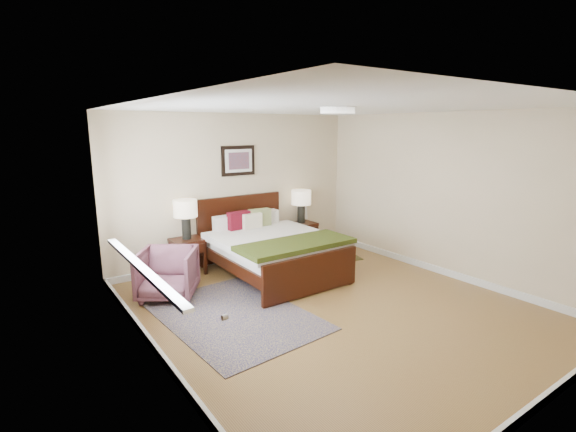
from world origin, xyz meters
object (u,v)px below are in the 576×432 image
(lamp_left, at_px, (185,212))
(lamp_right, at_px, (301,200))
(nightstand_right, at_px, (302,233))
(armchair, at_px, (168,274))
(bed, at_px, (271,243))
(nightstand_left, at_px, (188,247))
(rug_persian, at_px, (234,315))

(lamp_left, height_order, lamp_right, lamp_left)
(nightstand_right, bearing_deg, armchair, -165.47)
(bed, height_order, nightstand_right, bed)
(armchair, bearing_deg, lamp_left, 86.44)
(armchair, bearing_deg, nightstand_left, 85.66)
(lamp_right, xyz_separation_m, armchair, (-2.81, -0.74, -0.62))
(bed, bearing_deg, armchair, 178.50)
(lamp_right, relative_size, rug_persian, 0.28)
(nightstand_left, height_order, lamp_left, lamp_left)
(rug_persian, bearing_deg, lamp_right, 32.96)
(nightstand_left, bearing_deg, rug_persian, -94.27)
(nightstand_right, xyz_separation_m, rug_persian, (-2.36, -1.76, -0.33))
(lamp_left, relative_size, armchair, 0.82)
(lamp_left, relative_size, rug_persian, 0.28)
(lamp_right, bearing_deg, nightstand_right, -90.00)
(lamp_right, height_order, armchair, lamp_right)
(rug_persian, bearing_deg, nightstand_right, 32.75)
(nightstand_right, distance_m, armchair, 2.90)
(nightstand_right, relative_size, rug_persian, 0.25)
(lamp_right, distance_m, rug_persian, 3.10)
(nightstand_left, xyz_separation_m, rug_persian, (-0.13, -1.75, -0.44))
(bed, distance_m, armchair, 1.64)
(bed, relative_size, nightstand_right, 3.87)
(bed, bearing_deg, lamp_right, 33.57)
(nightstand_right, distance_m, rug_persian, 2.96)
(nightstand_left, relative_size, armchair, 0.76)
(rug_persian, bearing_deg, nightstand_left, 81.79)
(bed, xyz_separation_m, rug_persian, (-1.18, -0.99, -0.51))
(nightstand_right, bearing_deg, lamp_right, 90.00)
(bed, relative_size, rug_persian, 0.95)
(bed, relative_size, nightstand_left, 3.64)
(bed, height_order, lamp_left, lamp_left)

